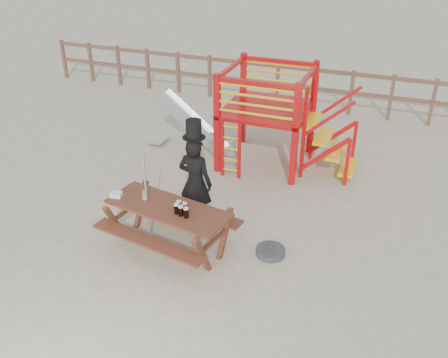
# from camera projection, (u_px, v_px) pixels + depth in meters

# --- Properties ---
(ground) EXTENTS (60.00, 60.00, 0.00)m
(ground) POSITION_uv_depth(u_px,v_px,m) (189.00, 253.00, 8.06)
(ground) COLOR beige
(ground) RESTS_ON ground
(back_fence) EXTENTS (15.09, 0.09, 1.20)m
(back_fence) POSITION_uv_depth(u_px,v_px,m) (295.00, 82.00, 13.42)
(back_fence) COLOR brown
(back_fence) RESTS_ON ground
(playground_fort) EXTENTS (4.71, 1.84, 2.10)m
(playground_fort) POSITION_uv_depth(u_px,v_px,m) (263.00, 115.00, 10.42)
(playground_fort) COLOR #BD0C0D
(playground_fort) RESTS_ON ground
(picnic_table) EXTENTS (2.21, 1.71, 0.77)m
(picnic_table) POSITION_uv_depth(u_px,v_px,m) (169.00, 222.00, 7.97)
(picnic_table) COLOR brown
(picnic_table) RESTS_ON ground
(man_with_hat) EXTENTS (0.63, 0.44, 1.96)m
(man_with_hat) POSITION_uv_depth(u_px,v_px,m) (195.00, 180.00, 8.36)
(man_with_hat) COLOR black
(man_with_hat) RESTS_ON ground
(metal_pole) EXTENTS (0.04, 0.04, 1.71)m
(metal_pole) POSITION_uv_depth(u_px,v_px,m) (147.00, 196.00, 7.97)
(metal_pole) COLOR #B2B2B7
(metal_pole) RESTS_ON ground
(parasol_base) EXTENTS (0.47, 0.47, 0.20)m
(parasol_base) POSITION_uv_depth(u_px,v_px,m) (271.00, 252.00, 7.99)
(parasol_base) COLOR #38383D
(parasol_base) RESTS_ON ground
(paper_bag) EXTENTS (0.20, 0.17, 0.08)m
(paper_bag) POSITION_uv_depth(u_px,v_px,m) (116.00, 194.00, 8.08)
(paper_bag) COLOR white
(paper_bag) RESTS_ON picnic_table
(stout_pints) EXTENTS (0.26, 0.22, 0.17)m
(stout_pints) POSITION_uv_depth(u_px,v_px,m) (181.00, 209.00, 7.61)
(stout_pints) COLOR black
(stout_pints) RESTS_ON picnic_table
(empty_glasses) EXTENTS (0.08, 0.08, 0.15)m
(empty_glasses) POSITION_uv_depth(u_px,v_px,m) (145.00, 195.00, 8.00)
(empty_glasses) COLOR silver
(empty_glasses) RESTS_ON picnic_table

